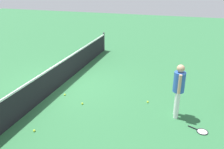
{
  "coord_description": "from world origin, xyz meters",
  "views": [
    {
      "loc": [
        -7.92,
        -4.59,
        4.04
      ],
      "look_at": [
        -0.57,
        -2.26,
        0.9
      ],
      "focal_mm": 38.64,
      "sensor_mm": 36.0,
      "label": 1
    }
  ],
  "objects_px": {
    "tennis_ball_near_player": "(65,95)",
    "tennis_ball_by_net": "(34,131)",
    "tennis_ball_midcourt": "(148,102)",
    "tennis_racket_near_player": "(201,131)",
    "tennis_ball_baseline": "(82,104)",
    "player_near_side": "(179,87)"
  },
  "relations": [
    {
      "from": "tennis_racket_near_player",
      "to": "tennis_ball_near_player",
      "type": "bearing_deg",
      "value": 79.97
    },
    {
      "from": "player_near_side",
      "to": "tennis_ball_near_player",
      "type": "distance_m",
      "value": 4.08
    },
    {
      "from": "tennis_ball_by_net",
      "to": "tennis_ball_midcourt",
      "type": "distance_m",
      "value": 3.8
    },
    {
      "from": "tennis_ball_near_player",
      "to": "player_near_side",
      "type": "bearing_deg",
      "value": -92.93
    },
    {
      "from": "player_near_side",
      "to": "tennis_ball_by_net",
      "type": "xyz_separation_m",
      "value": [
        -2.05,
        3.72,
        -0.98
      ]
    },
    {
      "from": "tennis_racket_near_player",
      "to": "tennis_ball_midcourt",
      "type": "xyz_separation_m",
      "value": [
        1.21,
        1.73,
        0.02
      ]
    },
    {
      "from": "tennis_ball_by_net",
      "to": "tennis_ball_midcourt",
      "type": "relative_size",
      "value": 1.0
    },
    {
      "from": "player_near_side",
      "to": "tennis_racket_near_player",
      "type": "distance_m",
      "value": 1.4
    },
    {
      "from": "player_near_side",
      "to": "tennis_ball_by_net",
      "type": "height_order",
      "value": "player_near_side"
    },
    {
      "from": "tennis_racket_near_player",
      "to": "tennis_ball_near_player",
      "type": "relative_size",
      "value": 9.13
    },
    {
      "from": "tennis_ball_by_net",
      "to": "tennis_ball_midcourt",
      "type": "bearing_deg",
      "value": -46.34
    },
    {
      "from": "tennis_ball_near_player",
      "to": "tennis_ball_baseline",
      "type": "xyz_separation_m",
      "value": [
        -0.41,
        -0.89,
        0.0
      ]
    },
    {
      "from": "tennis_ball_near_player",
      "to": "tennis_ball_by_net",
      "type": "relative_size",
      "value": 1.0
    },
    {
      "from": "tennis_racket_near_player",
      "to": "tennis_ball_baseline",
      "type": "distance_m",
      "value": 3.85
    },
    {
      "from": "tennis_ball_by_net",
      "to": "tennis_ball_baseline",
      "type": "distance_m",
      "value": 1.95
    },
    {
      "from": "tennis_ball_baseline",
      "to": "tennis_ball_midcourt",
      "type": "bearing_deg",
      "value": -69.41
    },
    {
      "from": "tennis_ball_near_player",
      "to": "tennis_ball_midcourt",
      "type": "height_order",
      "value": "same"
    },
    {
      "from": "tennis_racket_near_player",
      "to": "tennis_ball_baseline",
      "type": "height_order",
      "value": "tennis_ball_baseline"
    },
    {
      "from": "player_near_side",
      "to": "tennis_ball_midcourt",
      "type": "xyz_separation_m",
      "value": [
        0.58,
        0.97,
        -0.98
      ]
    },
    {
      "from": "tennis_racket_near_player",
      "to": "tennis_ball_by_net",
      "type": "bearing_deg",
      "value": 107.55
    },
    {
      "from": "tennis_ball_by_net",
      "to": "tennis_ball_baseline",
      "type": "xyz_separation_m",
      "value": [
        1.84,
        -0.65,
        0.0
      ]
    },
    {
      "from": "player_near_side",
      "to": "tennis_ball_by_net",
      "type": "bearing_deg",
      "value": 118.81
    }
  ]
}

